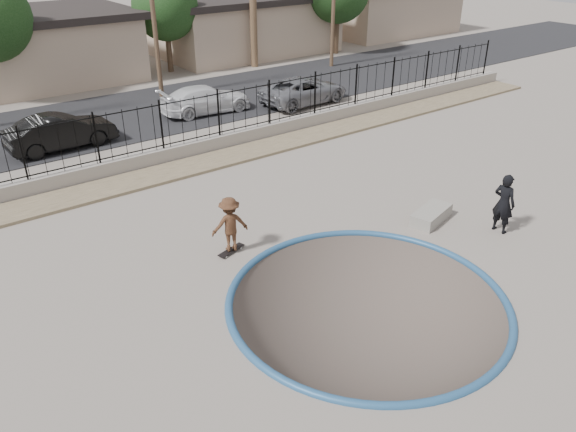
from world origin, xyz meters
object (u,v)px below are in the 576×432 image
(skateboard, at_px, (231,250))
(videographer, at_px, (504,203))
(concrete_ledge, at_px, (431,215))
(car_d, at_px, (304,90))
(car_c, at_px, (206,99))
(car_b, at_px, (61,132))
(skater, at_px, (230,227))

(skateboard, relative_size, videographer, 0.51)
(concrete_ledge, bearing_deg, car_d, 69.06)
(car_c, bearing_deg, car_b, 101.14)
(car_c, bearing_deg, skater, 158.21)
(car_d, bearing_deg, car_b, 83.47)
(car_d, bearing_deg, car_c, 68.89)
(skater, bearing_deg, car_b, -69.43)
(skateboard, xyz_separation_m, videographer, (7.17, -3.79, 0.86))
(videographer, relative_size, car_b, 0.43)
(skateboard, height_order, concrete_ledge, concrete_ledge)
(skater, xyz_separation_m, concrete_ledge, (6.01, -2.13, -0.60))
(skateboard, distance_m, car_c, 13.41)
(skateboard, relative_size, concrete_ledge, 0.59)
(skateboard, relative_size, car_b, 0.22)
(skater, height_order, car_c, skater)
(concrete_ledge, bearing_deg, car_b, 118.53)
(skater, bearing_deg, videographer, 166.48)
(skateboard, bearing_deg, car_d, 27.46)
(videographer, xyz_separation_m, car_c, (-1.21, 15.79, -0.24))
(concrete_ledge, relative_size, car_d, 0.33)
(skateboard, relative_size, car_d, 0.20)
(videographer, height_order, car_c, videographer)
(concrete_ledge, bearing_deg, skater, 160.51)
(skater, distance_m, car_c, 13.40)
(videographer, relative_size, concrete_ledge, 1.16)
(concrete_ledge, bearing_deg, skateboard, 160.51)
(car_b, bearing_deg, car_c, -86.23)
(skateboard, xyz_separation_m, car_d, (10.80, 10.40, 0.64))
(skater, height_order, videographer, videographer)
(skateboard, height_order, car_d, car_d)
(car_b, bearing_deg, car_d, -96.45)
(skateboard, height_order, car_c, car_c)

